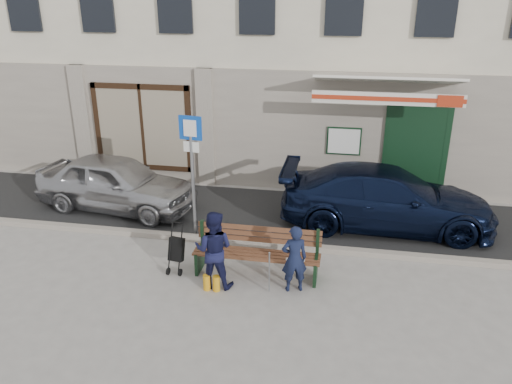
% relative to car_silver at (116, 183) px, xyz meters
% --- Properties ---
extents(ground, '(80.00, 80.00, 0.00)m').
position_rel_car_silver_xyz_m(ground, '(3.15, -2.85, -0.68)').
color(ground, '#9E9991').
rests_on(ground, ground).
extents(asphalt_lane, '(60.00, 3.20, 0.01)m').
position_rel_car_silver_xyz_m(asphalt_lane, '(3.15, 0.25, -0.67)').
color(asphalt_lane, '#282828').
rests_on(asphalt_lane, ground).
extents(curb, '(60.00, 0.18, 0.12)m').
position_rel_car_silver_xyz_m(curb, '(3.15, -1.35, -0.62)').
color(curb, '#9E9384').
rests_on(curb, ground).
extents(car_silver, '(4.15, 2.13, 1.35)m').
position_rel_car_silver_xyz_m(car_silver, '(0.00, 0.00, 0.00)').
color(car_silver, '#AFAFB4').
rests_on(car_silver, ground).
extents(car_navy, '(4.78, 1.96, 1.39)m').
position_rel_car_silver_xyz_m(car_navy, '(6.49, 0.16, 0.02)').
color(car_navy, black).
rests_on(car_navy, ground).
extents(parking_sign, '(0.50, 0.11, 2.71)m').
position_rel_car_silver_xyz_m(parking_sign, '(2.34, -1.13, 1.15)').
color(parking_sign, gray).
rests_on(parking_sign, ground).
extents(bench, '(2.40, 1.17, 0.98)m').
position_rel_car_silver_xyz_m(bench, '(3.93, -2.50, -0.22)').
color(bench, brown).
rests_on(bench, ground).
extents(man, '(0.54, 0.44, 1.28)m').
position_rel_car_silver_xyz_m(man, '(4.72, -2.88, -0.04)').
color(man, '#121933').
rests_on(man, ground).
extents(woman, '(0.72, 0.56, 1.47)m').
position_rel_car_silver_xyz_m(woman, '(3.27, -2.98, 0.06)').
color(woman, '#141639').
rests_on(woman, ground).
extents(stroller, '(0.32, 0.43, 0.98)m').
position_rel_car_silver_xyz_m(stroller, '(2.42, -2.61, -0.24)').
color(stroller, black).
rests_on(stroller, ground).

